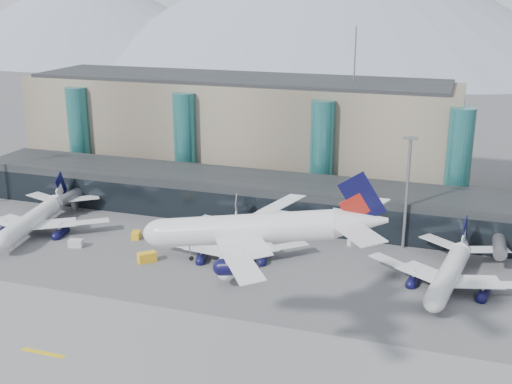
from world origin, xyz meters
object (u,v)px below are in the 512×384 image
hero_jet (270,221)px  veh_d (353,242)px  jet_parked_left (38,211)px  veh_a (76,243)px  veh_b (136,235)px  jet_parked_right (453,263)px  lightmast_mid (407,187)px  veh_c (223,268)px  jet_parked_mid (233,236)px  veh_h (147,257)px

hero_jet → veh_d: bearing=80.0°
jet_parked_left → veh_a: 17.09m
veh_a → veh_b: (10.45, 8.92, -0.04)m
jet_parked_right → jet_parked_left: bearing=98.7°
lightmast_mid → veh_c: (-33.83, -25.17, -13.50)m
jet_parked_right → lightmast_mid: bearing=43.9°
lightmast_mid → veh_d: size_ratio=10.27×
veh_d → hero_jet: bearing=-142.4°
veh_c → veh_d: 32.56m
jet_parked_mid → veh_h: jet_parked_mid is taller
veh_b → veh_h: (8.73, -11.27, 0.22)m
veh_h → jet_parked_mid: bearing=-14.1°
lightmast_mid → veh_d: bearing=-169.7°
jet_parked_left → veh_h: (34.15, -9.76, -3.50)m
hero_jet → veh_b: 65.13m
jet_parked_left → veh_h: jet_parked_left is taller
veh_c → veh_a: bearing=-142.5°
veh_b → veh_d: (48.89, 11.99, -0.12)m
jet_parked_right → veh_d: (-21.95, 13.58, -3.61)m
veh_a → veh_d: (59.34, 20.91, -0.17)m
veh_b → veh_h: veh_h is taller
veh_a → jet_parked_right: bearing=-8.4°
jet_parked_mid → veh_a: 36.09m
lightmast_mid → veh_c: size_ratio=7.75×
jet_parked_left → jet_parked_right: bearing=-100.0°
jet_parked_mid → veh_c: size_ratio=10.64×
jet_parked_left → veh_a: bearing=-126.2°
veh_c → jet_parked_right: bearing=53.1°
jet_parked_left → veh_h: 35.69m
hero_jet → veh_d: (3.60, 52.80, -23.06)m
lightmast_mid → veh_b: lightmast_mid is taller
jet_parked_mid → jet_parked_right: jet_parked_right is taller
jet_parked_mid → veh_c: (1.29, -9.54, -3.35)m
veh_d → veh_h: 46.41m
veh_a → veh_h: veh_h is taller
hero_jet → jet_parked_left: size_ratio=1.02×
hero_jet → jet_parked_mid: 48.34m
hero_jet → jet_parked_mid: bearing=111.6°
hero_jet → veh_d: size_ratio=15.22×
jet_parked_left → veh_d: bearing=-89.6°
veh_c → hero_jet: bearing=-16.0°
jet_parked_mid → veh_d: size_ratio=14.10×
jet_parked_left → veh_c: (51.43, -9.67, -3.64)m
lightmast_mid → jet_parked_mid: size_ratio=0.73×
lightmast_mid → jet_parked_left: lightmast_mid is taller
jet_parked_left → hero_jet: bearing=-129.0°
veh_c → veh_d: size_ratio=1.33×
hero_jet → veh_b: (-45.29, 40.81, -22.93)m
jet_parked_left → veh_d: 75.62m
veh_b → jet_parked_left: bearing=76.8°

